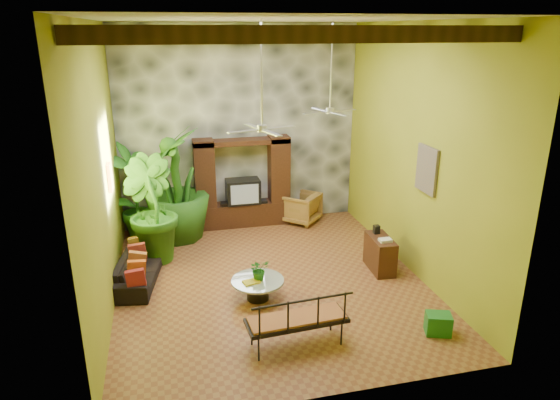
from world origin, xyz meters
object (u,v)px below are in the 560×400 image
object	(u,v)px
tall_plant_b	(150,210)
green_bin	(438,324)
tall_plant_a	(135,192)
coffee_table	(258,287)
sofa	(138,271)
tall_plant_c	(176,185)
entertainment_center	(243,189)
ceiling_fan_back	(330,101)
ceiling_fan_front	(262,117)
side_console	(380,254)
iron_bench	(298,319)
wicker_armchair	(301,208)

from	to	relation	value
tall_plant_b	green_bin	size ratio (longest dim) A/B	5.70
tall_plant_a	green_bin	bearing A→B (deg)	-46.95
tall_plant_b	coffee_table	distance (m)	3.09
sofa	tall_plant_c	world-z (taller)	tall_plant_c
entertainment_center	ceiling_fan_back	world-z (taller)	ceiling_fan_back
ceiling_fan_front	side_console	xyz separation A→B (m)	(2.57, 0.32, -3.04)
iron_bench	green_bin	distance (m)	2.42
ceiling_fan_front	tall_plant_b	distance (m)	3.64
tall_plant_a	green_bin	size ratio (longest dim) A/B	5.80
ceiling_fan_front	coffee_table	xyz separation A→B (m)	(-0.18, -0.27, -3.15)
sofa	iron_bench	bearing A→B (deg)	-128.06
wicker_armchair	green_bin	world-z (taller)	wicker_armchair
wicker_armchair	side_console	size ratio (longest dim) A/B	0.96
iron_bench	side_console	world-z (taller)	iron_bench
side_console	green_bin	xyz separation A→B (m)	(-0.03, -2.41, -0.19)
tall_plant_c	sofa	bearing A→B (deg)	-113.28
sofa	tall_plant_b	distance (m)	1.42
wicker_armchair	coffee_table	world-z (taller)	wicker_armchair
ceiling_fan_front	sofa	bearing A→B (deg)	158.96
sofa	wicker_armchair	world-z (taller)	wicker_armchair
ceiling_fan_back	tall_plant_b	world-z (taller)	ceiling_fan_back
wicker_armchair	ceiling_fan_front	bearing A→B (deg)	16.32
sofa	tall_plant_b	world-z (taller)	tall_plant_b
entertainment_center	tall_plant_b	size ratio (longest dim) A/B	1.03
tall_plant_a	side_console	distance (m)	5.84
tall_plant_a	tall_plant_b	world-z (taller)	tall_plant_a
sofa	tall_plant_a	xyz separation A→B (m)	(-0.05, 2.32, 0.92)
ceiling_fan_back	wicker_armchair	xyz separation A→B (m)	(-0.09, 1.78, -3.01)
tall_plant_a	tall_plant_c	bearing A→B (deg)	-11.65
tall_plant_b	iron_bench	bearing A→B (deg)	-60.15
coffee_table	green_bin	size ratio (longest dim) A/B	2.42
wicker_armchair	tall_plant_b	xyz separation A→B (m)	(-3.80, -1.40, 0.77)
tall_plant_a	side_console	size ratio (longest dim) A/B	2.61
sofa	side_console	xyz separation A→B (m)	(4.94, -0.60, 0.10)
ceiling_fan_front	tall_plant_a	size ratio (longest dim) A/B	0.78
wicker_armchair	tall_plant_c	size ratio (longest dim) A/B	0.32
coffee_table	side_console	xyz separation A→B (m)	(2.74, 0.59, 0.11)
green_bin	tall_plant_a	bearing A→B (deg)	133.05
side_console	tall_plant_a	bearing A→B (deg)	153.10
ceiling_fan_front	green_bin	world-z (taller)	ceiling_fan_front
entertainment_center	ceiling_fan_front	world-z (taller)	ceiling_fan_front
tall_plant_c	coffee_table	size ratio (longest dim) A/B	2.75
wicker_armchair	tall_plant_c	world-z (taller)	tall_plant_c
sofa	entertainment_center	bearing A→B (deg)	-34.32
ceiling_fan_back	green_bin	distance (m)	4.95
iron_bench	side_console	bearing A→B (deg)	38.96
tall_plant_c	coffee_table	xyz separation A→B (m)	(1.29, -3.30, -1.10)
ceiling_fan_back	tall_plant_a	distance (m)	5.05
tall_plant_b	iron_bench	xyz separation A→B (m)	(2.24, -3.90, -0.63)
sofa	tall_plant_b	xyz separation A→B (m)	(0.29, 1.06, 0.90)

